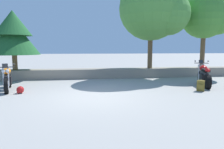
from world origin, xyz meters
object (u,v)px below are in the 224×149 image
pine_tree_far_left (13,34)px  motorcycle_red_centre (204,76)px  rider_backpack (201,85)px  rider_helmet (20,90)px  leafy_tree_mid_right (207,16)px  motorcycle_orange_near_left (7,79)px  leafy_tree_mid_left (155,10)px

pine_tree_far_left → motorcycle_red_centre: bearing=-19.5°
pine_tree_far_left → rider_backpack: bearing=-27.4°
rider_backpack → rider_helmet: (-7.23, 0.63, -0.11)m
motorcycle_red_centre → leafy_tree_mid_right: 4.91m
pine_tree_far_left → leafy_tree_mid_right: bearing=-0.8°
motorcycle_red_centre → rider_backpack: (-0.82, -1.11, -0.24)m
pine_tree_far_left → leafy_tree_mid_right: leafy_tree_mid_right is taller
motorcycle_orange_near_left → pine_tree_far_left: bearing=100.8°
motorcycle_red_centre → leafy_tree_mid_left: 4.89m
motorcycle_red_centre → leafy_tree_mid_right: bearing=57.7°
rider_backpack → pine_tree_far_left: (-8.51, 4.41, 2.31)m
motorcycle_orange_near_left → leafy_tree_mid_right: 11.57m
rider_backpack → motorcycle_red_centre: bearing=53.6°
leafy_tree_mid_left → pine_tree_far_left: bearing=178.6°
motorcycle_orange_near_left → leafy_tree_mid_left: size_ratio=0.38×
leafy_tree_mid_left → leafy_tree_mid_right: bearing=0.7°
rider_backpack → leafy_tree_mid_right: size_ratio=0.10×
motorcycle_red_centre → leafy_tree_mid_left: bearing=113.8°
rider_backpack → leafy_tree_mid_right: (2.81, 4.26, 3.44)m
motorcycle_red_centre → rider_helmet: (-8.04, -0.48, -0.35)m
pine_tree_far_left → leafy_tree_mid_right: size_ratio=0.71×
pine_tree_far_left → leafy_tree_mid_left: size_ratio=0.60×
motorcycle_red_centre → pine_tree_far_left: 10.10m
rider_helmet → leafy_tree_mid_left: size_ratio=0.05×
rider_backpack → leafy_tree_mid_left: size_ratio=0.09×
motorcycle_red_centre → pine_tree_far_left: pine_tree_far_left is taller
motorcycle_orange_near_left → leafy_tree_mid_left: bearing=21.5°
motorcycle_orange_near_left → rider_backpack: (7.92, -1.32, -0.24)m
motorcycle_orange_near_left → rider_helmet: size_ratio=7.26×
pine_tree_far_left → motorcycle_orange_near_left: bearing=-79.2°
motorcycle_orange_near_left → motorcycle_red_centre: (8.73, -0.22, 0.00)m
motorcycle_red_centre → rider_backpack: motorcycle_red_centre is taller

